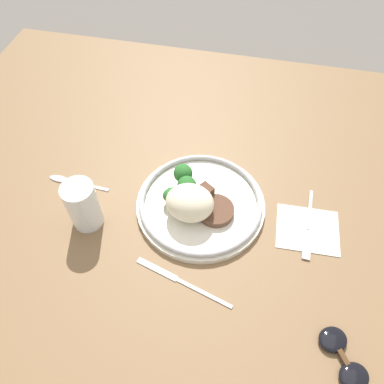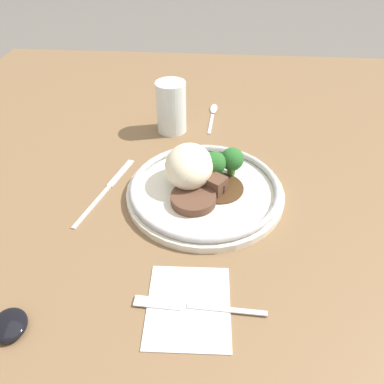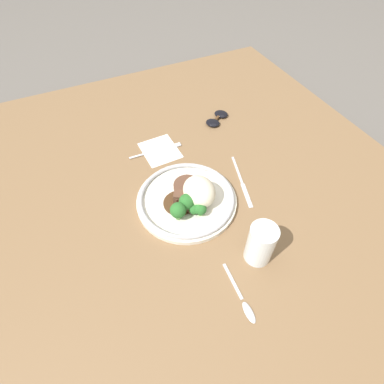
% 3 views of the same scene
% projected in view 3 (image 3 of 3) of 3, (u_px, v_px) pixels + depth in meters
% --- Properties ---
extents(ground_plane, '(8.00, 8.00, 0.00)m').
position_uv_depth(ground_plane, '(201.00, 203.00, 0.89)').
color(ground_plane, '#5B5651').
extents(dining_table, '(1.47, 1.27, 0.04)m').
position_uv_depth(dining_table, '(201.00, 198.00, 0.87)').
color(dining_table, brown).
rests_on(dining_table, ground).
extents(napkin, '(0.13, 0.11, 0.00)m').
position_uv_depth(napkin, '(160.00, 150.00, 0.97)').
color(napkin, white).
rests_on(napkin, dining_table).
extents(plate, '(0.28, 0.28, 0.09)m').
position_uv_depth(plate, '(189.00, 198.00, 0.82)').
color(plate, silver).
rests_on(plate, dining_table).
extents(juice_glass, '(0.06, 0.06, 0.11)m').
position_uv_depth(juice_glass, '(260.00, 245.00, 0.69)').
color(juice_glass, '#F4AD19').
rests_on(juice_glass, dining_table).
extents(fork, '(0.02, 0.17, 0.00)m').
position_uv_depth(fork, '(160.00, 150.00, 0.97)').
color(fork, silver).
rests_on(fork, napkin).
extents(knife, '(0.20, 0.06, 0.00)m').
position_uv_depth(knife, '(242.00, 183.00, 0.88)').
color(knife, silver).
rests_on(knife, dining_table).
extents(spoon, '(0.15, 0.02, 0.01)m').
position_uv_depth(spoon, '(245.00, 304.00, 0.65)').
color(spoon, silver).
rests_on(spoon, dining_table).
extents(sunglasses, '(0.10, 0.12, 0.02)m').
position_uv_depth(sunglasses, '(217.00, 118.00, 1.07)').
color(sunglasses, black).
rests_on(sunglasses, dining_table).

